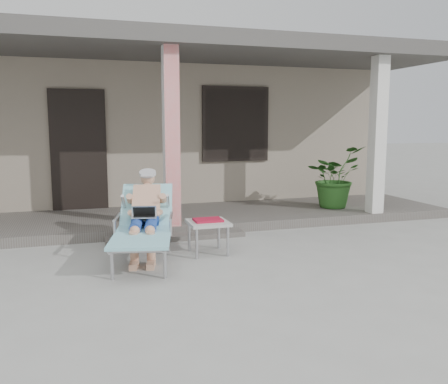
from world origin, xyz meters
name	(u,v)px	position (x,y,z in m)	size (l,w,h in m)	color
ground	(211,279)	(0.00, 0.00, 0.00)	(60.00, 60.00, 0.00)	#9E9E99
house	(136,123)	(0.00, 6.50, 1.67)	(10.40, 5.40, 3.30)	gray
porch_deck	(163,219)	(0.00, 3.00, 0.07)	(10.00, 2.00, 0.15)	#605B56
porch_overhang	(160,51)	(0.00, 2.95, 2.79)	(10.00, 2.30, 2.85)	silver
porch_step	(177,237)	(0.00, 1.85, 0.04)	(2.00, 0.30, 0.07)	#605B56
lounger	(144,202)	(-0.56, 1.04, 0.70)	(1.00, 1.81, 1.13)	#B7B7BC
side_table	(208,224)	(0.24, 1.00, 0.38)	(0.50, 0.50, 0.45)	#B2B2AD
potted_palm	(334,177)	(3.11, 2.84, 0.70)	(1.00, 0.87, 1.11)	#26591E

